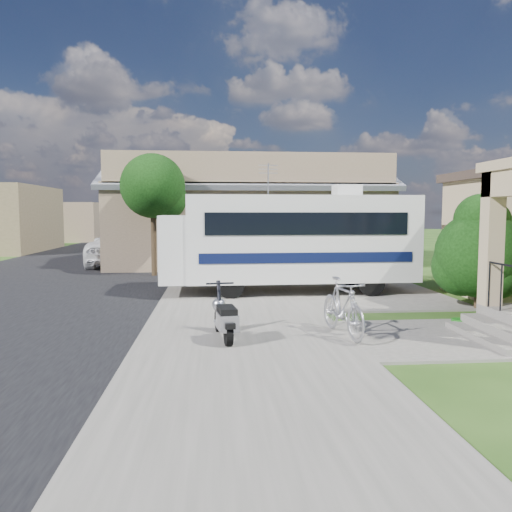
{
  "coord_description": "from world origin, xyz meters",
  "views": [
    {
      "loc": [
        -1.56,
        -9.94,
        2.39
      ],
      "look_at": [
        -0.5,
        2.5,
        1.3
      ],
      "focal_mm": 35.0,
      "sensor_mm": 36.0,
      "label": 1
    }
  ],
  "objects": [
    {
      "name": "ground",
      "position": [
        0.0,
        0.0,
        0.0
      ],
      "size": [
        120.0,
        120.0,
        0.0
      ],
      "primitive_type": "plane",
      "color": "#1E3C10"
    },
    {
      "name": "street_slab",
      "position": [
        -7.5,
        10.0,
        0.01
      ],
      "size": [
        9.0,
        80.0,
        0.02
      ],
      "primitive_type": "cube",
      "color": "black",
      "rests_on": "ground"
    },
    {
      "name": "sidewalk_slab",
      "position": [
        -1.0,
        10.0,
        0.03
      ],
      "size": [
        4.0,
        80.0,
        0.06
      ],
      "primitive_type": "cube",
      "color": "#5D5A53",
      "rests_on": "ground"
    },
    {
      "name": "driveway_slab",
      "position": [
        1.5,
        4.5,
        0.03
      ],
      "size": [
        7.0,
        6.0,
        0.05
      ],
      "primitive_type": "cube",
      "color": "#5D5A53",
      "rests_on": "ground"
    },
    {
      "name": "walk_slab",
      "position": [
        3.0,
        -1.0,
        0.03
      ],
      "size": [
        4.0,
        3.0,
        0.05
      ],
      "primitive_type": "cube",
      "color": "#5D5A53",
      "rests_on": "ground"
    },
    {
      "name": "warehouse",
      "position": [
        0.0,
        13.97,
        1.99
      ],
      "size": [
        12.5,
        8.4,
        5.04
      ],
      "color": "#77614A",
      "rests_on": "ground"
    },
    {
      "name": "distant_bldg_near",
      "position": [
        -15.0,
        34.0,
        1.6
      ],
      "size": [
        8.0,
        7.0,
        3.2
      ],
      "primitive_type": "cube",
      "color": "#77614A",
      "rests_on": "ground"
    },
    {
      "name": "street_tree_a",
      "position": [
        -3.7,
        9.05,
        3.25
      ],
      "size": [
        2.44,
        2.4,
        4.58
      ],
      "color": "black",
      "rests_on": "ground"
    },
    {
      "name": "street_tree_b",
      "position": [
        -3.7,
        19.05,
        3.39
      ],
      "size": [
        2.44,
        2.4,
        4.73
      ],
      "color": "black",
      "rests_on": "ground"
    },
    {
      "name": "street_tree_c",
      "position": [
        -3.7,
        28.05,
        3.1
      ],
      "size": [
        2.44,
        2.4,
        4.42
      ],
      "color": "black",
      "rests_on": "ground"
    },
    {
      "name": "motorhome",
      "position": [
        0.7,
        4.63,
        1.62
      ],
      "size": [
        7.4,
        2.53,
        3.77
      ],
      "rotation": [
        0.0,
        0.0,
        0.02
      ],
      "color": "silver",
      "rests_on": "ground"
    },
    {
      "name": "shrub",
      "position": [
        4.97,
        1.74,
        1.46
      ],
      "size": [
        2.32,
        2.22,
        2.85
      ],
      "color": "black",
      "rests_on": "ground"
    },
    {
      "name": "scooter",
      "position": [
        -1.38,
        -0.92,
        0.45
      ],
      "size": [
        0.59,
        1.53,
        1.01
      ],
      "rotation": [
        0.0,
        0.0,
        0.14
      ],
      "color": "black",
      "rests_on": "ground"
    },
    {
      "name": "bicycle",
      "position": [
        0.86,
        -0.83,
        0.55
      ],
      "size": [
        0.81,
        1.88,
        1.1
      ],
      "primitive_type": "imported",
      "rotation": [
        0.0,
        0.0,
        0.17
      ],
      "color": "#9C9CA3",
      "rests_on": "ground"
    },
    {
      "name": "pickup_truck",
      "position": [
        -5.74,
        13.24,
        0.76
      ],
      "size": [
        2.76,
        5.57,
        1.52
      ],
      "primitive_type": "imported",
      "rotation": [
        0.0,
        0.0,
        3.18
      ],
      "color": "white",
      "rests_on": "ground"
    },
    {
      "name": "van",
      "position": [
        -6.64,
        19.52,
        0.94
      ],
      "size": [
        2.76,
        6.52,
        1.88
      ],
      "primitive_type": "imported",
      "rotation": [
        0.0,
        0.0,
        0.02
      ],
      "color": "white",
      "rests_on": "ground"
    },
    {
      "name": "garden_hose",
      "position": [
        3.53,
        -0.13,
        0.08
      ],
      "size": [
        0.34,
        0.34,
        0.16
      ],
      "primitive_type": "cylinder",
      "color": "#166814",
      "rests_on": "ground"
    }
  ]
}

